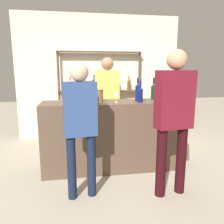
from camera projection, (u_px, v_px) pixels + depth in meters
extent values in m
plane|color=#B2A893|center=(112.00, 167.00, 3.59)|extent=(16.00, 16.00, 0.00)
cube|color=brown|center=(112.00, 135.00, 3.48)|extent=(2.15, 0.58, 1.09)
cube|color=beige|center=(99.00, 77.00, 5.15)|extent=(3.75, 0.12, 2.80)
cylinder|color=#4C3828|center=(59.00, 96.00, 4.91)|extent=(0.05, 0.05, 1.97)
cylinder|color=#4C3828|center=(139.00, 95.00, 5.20)|extent=(0.05, 0.05, 1.97)
cube|color=#4C3828|center=(100.00, 52.00, 4.87)|extent=(1.90, 0.18, 0.02)
cube|color=#4C3828|center=(100.00, 91.00, 5.04)|extent=(1.90, 0.18, 0.02)
cylinder|color=brown|center=(70.00, 87.00, 4.91)|extent=(0.07, 0.07, 0.20)
cone|color=brown|center=(70.00, 82.00, 4.89)|extent=(0.07, 0.07, 0.03)
cylinder|color=brown|center=(70.00, 79.00, 4.88)|extent=(0.03, 0.03, 0.07)
cylinder|color=maroon|center=(70.00, 77.00, 4.87)|extent=(0.03, 0.03, 0.01)
cylinder|color=silver|center=(82.00, 86.00, 4.95)|extent=(0.08, 0.08, 0.23)
cone|color=silver|center=(82.00, 80.00, 4.92)|extent=(0.08, 0.08, 0.03)
cylinder|color=silver|center=(82.00, 77.00, 4.91)|extent=(0.03, 0.03, 0.08)
cylinder|color=gold|center=(82.00, 75.00, 4.90)|extent=(0.03, 0.03, 0.01)
cylinder|color=#0F1956|center=(94.00, 86.00, 4.99)|extent=(0.08, 0.08, 0.24)
cone|color=#0F1956|center=(94.00, 79.00, 4.96)|extent=(0.08, 0.08, 0.04)
cylinder|color=#0F1956|center=(94.00, 77.00, 4.95)|extent=(0.03, 0.03, 0.08)
cylinder|color=black|center=(94.00, 75.00, 4.94)|extent=(0.03, 0.03, 0.01)
cylinder|color=silver|center=(106.00, 86.00, 5.04)|extent=(0.08, 0.08, 0.19)
cone|color=silver|center=(106.00, 81.00, 5.01)|extent=(0.08, 0.08, 0.03)
cylinder|color=silver|center=(106.00, 79.00, 5.00)|extent=(0.03, 0.03, 0.08)
cylinder|color=#232328|center=(106.00, 77.00, 4.99)|extent=(0.03, 0.03, 0.01)
cylinder|color=black|center=(117.00, 86.00, 5.08)|extent=(0.08, 0.08, 0.21)
cone|color=black|center=(117.00, 81.00, 5.05)|extent=(0.08, 0.08, 0.03)
cylinder|color=black|center=(117.00, 78.00, 5.04)|extent=(0.03, 0.03, 0.08)
cylinder|color=gold|center=(117.00, 76.00, 5.03)|extent=(0.03, 0.03, 0.01)
cylinder|color=brown|center=(129.00, 86.00, 5.12)|extent=(0.07, 0.07, 0.22)
cone|color=brown|center=(129.00, 80.00, 5.09)|extent=(0.07, 0.07, 0.03)
cylinder|color=brown|center=(129.00, 78.00, 5.08)|extent=(0.03, 0.03, 0.09)
cylinder|color=gold|center=(129.00, 76.00, 5.07)|extent=(0.03, 0.03, 0.01)
cylinder|color=black|center=(153.00, 93.00, 3.65)|extent=(0.08, 0.08, 0.21)
cone|color=black|center=(154.00, 85.00, 3.62)|extent=(0.08, 0.08, 0.03)
cylinder|color=black|center=(154.00, 81.00, 3.61)|extent=(0.03, 0.03, 0.10)
cylinder|color=#232328|center=(154.00, 78.00, 3.60)|extent=(0.03, 0.03, 0.01)
cylinder|color=#0F1956|center=(140.00, 96.00, 3.30)|extent=(0.08, 0.08, 0.19)
cone|color=#0F1956|center=(140.00, 88.00, 3.28)|extent=(0.08, 0.08, 0.04)
cylinder|color=#0F1956|center=(140.00, 84.00, 3.27)|extent=(0.03, 0.03, 0.08)
cylinder|color=#232328|center=(141.00, 81.00, 3.26)|extent=(0.03, 0.03, 0.01)
cylinder|color=black|center=(165.00, 93.00, 3.59)|extent=(0.08, 0.08, 0.21)
cone|color=black|center=(166.00, 86.00, 3.57)|extent=(0.08, 0.08, 0.04)
cylinder|color=black|center=(166.00, 82.00, 3.56)|extent=(0.03, 0.03, 0.07)
cylinder|color=maroon|center=(166.00, 80.00, 3.55)|extent=(0.03, 0.03, 0.01)
cylinder|color=#0F1956|center=(138.00, 94.00, 3.44)|extent=(0.08, 0.08, 0.23)
cone|color=#0F1956|center=(138.00, 85.00, 3.41)|extent=(0.08, 0.08, 0.03)
cylinder|color=#0F1956|center=(138.00, 81.00, 3.40)|extent=(0.03, 0.03, 0.09)
cylinder|color=gold|center=(138.00, 77.00, 3.39)|extent=(0.03, 0.03, 0.01)
cylinder|color=brown|center=(92.00, 97.00, 3.14)|extent=(0.07, 0.07, 0.20)
cone|color=brown|center=(91.00, 89.00, 3.12)|extent=(0.07, 0.07, 0.03)
cylinder|color=brown|center=(91.00, 84.00, 3.10)|extent=(0.03, 0.03, 0.09)
cylinder|color=gold|center=(91.00, 81.00, 3.09)|extent=(0.03, 0.03, 0.01)
cylinder|color=silver|center=(117.00, 102.00, 3.31)|extent=(0.06, 0.06, 0.00)
cylinder|color=silver|center=(117.00, 99.00, 3.30)|extent=(0.01, 0.01, 0.09)
cone|color=silver|center=(117.00, 93.00, 3.29)|extent=(0.08, 0.08, 0.08)
cylinder|color=#846647|center=(97.00, 96.00, 3.39)|extent=(0.20, 0.20, 0.18)
cylinder|color=#846647|center=(97.00, 90.00, 3.37)|extent=(0.21, 0.21, 0.01)
cylinder|color=brown|center=(100.00, 128.00, 4.31)|extent=(0.13, 0.13, 0.87)
cylinder|color=brown|center=(115.00, 128.00, 4.30)|extent=(0.13, 0.13, 0.87)
cube|color=#D1C64C|center=(108.00, 89.00, 4.15)|extent=(0.49, 0.29, 0.69)
sphere|color=#936B4C|center=(107.00, 64.00, 4.06)|extent=(0.24, 0.24, 0.24)
cylinder|color=black|center=(181.00, 160.00, 2.79)|extent=(0.12, 0.12, 0.88)
cylinder|color=black|center=(161.00, 163.00, 2.71)|extent=(0.12, 0.12, 0.88)
cube|color=maroon|center=(175.00, 100.00, 2.60)|extent=(0.47, 0.25, 0.69)
sphere|color=tan|center=(177.00, 60.00, 2.51)|extent=(0.24, 0.24, 0.24)
cylinder|color=#121C33|center=(92.00, 165.00, 2.72)|extent=(0.11, 0.11, 0.80)
cylinder|color=#121C33|center=(72.00, 168.00, 2.65)|extent=(0.11, 0.11, 0.80)
cube|color=navy|center=(80.00, 109.00, 2.55)|extent=(0.40, 0.22, 0.64)
sphere|color=#DBB293|center=(79.00, 72.00, 2.47)|extent=(0.22, 0.22, 0.22)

